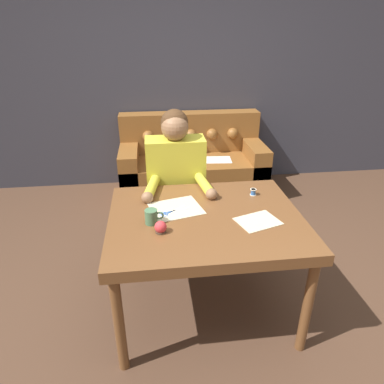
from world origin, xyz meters
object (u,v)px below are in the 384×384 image
object	(u,v)px
person	(176,188)
couch	(192,166)
scissors	(169,213)
pin_cushion	(161,227)
thread_spool	(253,192)
mug	(152,217)
dining_table	(205,226)

from	to	relation	value
person	couch	bearing A→B (deg)	77.40
scissors	pin_cushion	xyz separation A→B (m)	(-0.06, -0.22, 0.03)
scissors	thread_spool	xyz separation A→B (m)	(0.60, 0.18, 0.02)
thread_spool	person	bearing A→B (deg)	143.32
scissors	pin_cushion	distance (m)	0.23
scissors	thread_spool	bearing A→B (deg)	16.88
person	pin_cushion	world-z (taller)	person
thread_spool	pin_cushion	world-z (taller)	pin_cushion
couch	thread_spool	size ratio (longest dim) A/B	36.19
couch	pin_cushion	world-z (taller)	couch
thread_spool	pin_cushion	bearing A→B (deg)	-148.72
person	scissors	xyz separation A→B (m)	(-0.09, -0.56, 0.10)
couch	mug	world-z (taller)	couch
dining_table	pin_cushion	distance (m)	0.34
mug	thread_spool	world-z (taller)	mug
person	thread_spool	world-z (taller)	person
scissors	mug	xyz separation A→B (m)	(-0.11, -0.11, 0.04)
dining_table	pin_cushion	size ratio (longest dim) A/B	16.79
couch	thread_spool	distance (m)	1.71
thread_spool	scissors	bearing A→B (deg)	-163.12
scissors	person	bearing A→B (deg)	81.08
dining_table	person	distance (m)	0.64
dining_table	pin_cushion	xyz separation A→B (m)	(-0.29, -0.15, 0.11)
dining_table	scissors	xyz separation A→B (m)	(-0.22, 0.07, 0.08)
dining_table	person	world-z (taller)	person
dining_table	mug	bearing A→B (deg)	-172.16
couch	pin_cushion	xyz separation A→B (m)	(-0.43, -2.04, 0.45)
mug	couch	bearing A→B (deg)	76.11
couch	scissors	bearing A→B (deg)	-101.47
scissors	mug	size ratio (longest dim) A/B	1.69
person	mug	xyz separation A→B (m)	(-0.20, -0.67, 0.14)
couch	pin_cushion	size ratio (longest dim) A/B	22.77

